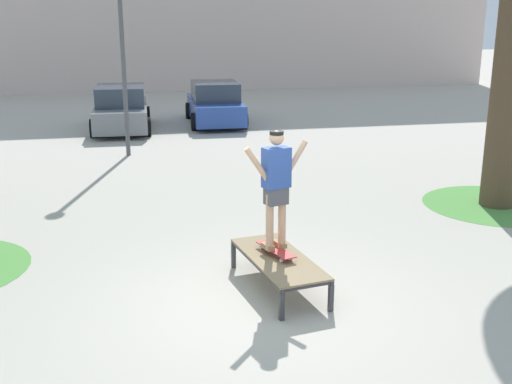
{
  "coord_description": "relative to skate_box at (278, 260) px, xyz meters",
  "views": [
    {
      "loc": [
        -1.6,
        -7.42,
        3.72
      ],
      "look_at": [
        0.41,
        1.94,
        1.0
      ],
      "focal_mm": 43.44,
      "sensor_mm": 36.0,
      "label": 1
    }
  ],
  "objects": [
    {
      "name": "grass_patch_near_right",
      "position": [
        5.36,
        2.96,
        -0.41
      ],
      "size": [
        2.95,
        2.95,
        0.01
      ],
      "primitive_type": "cylinder",
      "color": "#519342",
      "rests_on": "ground"
    },
    {
      "name": "car_blue",
      "position": [
        1.22,
        14.14,
        0.28
      ],
      "size": [
        2.03,
        4.26,
        1.5
      ],
      "color": "#28479E",
      "rests_on": "ground"
    },
    {
      "name": "skater",
      "position": [
        -0.02,
        0.11,
        1.12
      ],
      "size": [
        0.98,
        0.39,
        1.69
      ],
      "color": "tan",
      "rests_on": "skateboard"
    },
    {
      "name": "car_grey",
      "position": [
        -2.08,
        13.5,
        0.28
      ],
      "size": [
        2.03,
        4.26,
        1.5
      ],
      "color": "slate",
      "rests_on": "ground"
    },
    {
      "name": "light_post",
      "position": [
        -1.94,
        9.39,
        3.41
      ],
      "size": [
        0.36,
        0.36,
        5.83
      ],
      "color": "#4C4C51",
      "rests_on": "ground"
    },
    {
      "name": "ground_plane",
      "position": [
        -0.41,
        -0.44,
        -0.41
      ],
      "size": [
        120.0,
        120.0,
        0.0
      ],
      "primitive_type": "plane",
      "color": "#B2AA9E"
    },
    {
      "name": "skate_box",
      "position": [
        0.0,
        0.0,
        0.0
      ],
      "size": [
        1.05,
        2.0,
        0.46
      ],
      "color": "#38383D",
      "rests_on": "ground"
    },
    {
      "name": "skateboard",
      "position": [
        -0.02,
        0.1,
        0.12
      ],
      "size": [
        0.43,
        0.82,
        0.09
      ],
      "color": "#B23333",
      "rests_on": "skate_box"
    }
  ]
}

